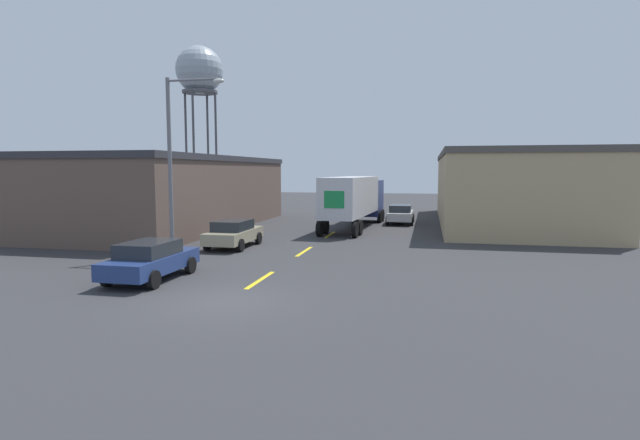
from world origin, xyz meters
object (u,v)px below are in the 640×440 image
Objects in this scene: parked_car_left_far at (234,233)px; street_lamp at (176,154)px; parked_car_right_far at (401,214)px; parked_car_left_near at (150,260)px; water_tower at (199,72)px; semi_truck at (355,197)px.

street_lamp is at bearing -114.62° from parked_car_left_far.
parked_car_right_far is 1.00× the size of parked_car_left_near.
street_lamp is at bearing -119.02° from parked_car_right_far.
parked_car_left_near is at bearing -67.06° from water_tower.
street_lamp is at bearing 106.70° from parked_car_left_near.
water_tower reaches higher than parked_car_right_far.
parked_car_left_far is 39.37m from water_tower.
water_tower reaches higher than parked_car_left_near.
water_tower reaches higher than street_lamp.
parked_car_right_far and parked_car_left_near have the same top height.
parked_car_left_far is 5.66m from street_lamp.
water_tower is (-17.12, 31.92, 15.43)m from parked_car_left_far.
parked_car_left_near is at bearing -110.01° from parked_car_right_far.
parked_car_left_near is at bearing -101.29° from semi_truck.
semi_truck is 2.78× the size of parked_car_right_far.
semi_truck reaches higher than parked_car_left_far.
street_lamp reaches higher than parked_car_right_far.
semi_truck is at bearing -130.42° from parked_car_right_far.
street_lamp reaches higher than semi_truck.
parked_car_left_far is (-8.42, -14.58, 0.00)m from parked_car_right_far.
semi_truck is 2.78× the size of parked_car_left_far.
parked_car_left_near is 0.53× the size of street_lamp.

